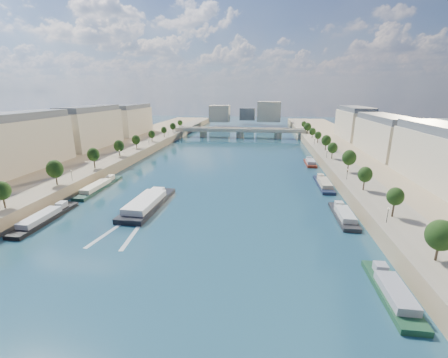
# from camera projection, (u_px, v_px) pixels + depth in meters

# --- Properties ---
(ground) EXTENTS (700.00, 700.00, 0.00)m
(ground) POSITION_uv_depth(u_px,v_px,m) (219.00, 177.00, 138.47)
(ground) COLOR #0D303B
(ground) RESTS_ON ground
(quay_left) EXTENTS (44.00, 520.00, 5.00)m
(quay_left) POSITION_uv_depth(u_px,v_px,m) (74.00, 167.00, 146.76)
(quay_left) COLOR #9E8460
(quay_left) RESTS_ON ground
(quay_right) EXTENTS (44.00, 520.00, 5.00)m
(quay_right) POSITION_uv_depth(u_px,v_px,m) (384.00, 177.00, 128.76)
(quay_right) COLOR #9E8460
(quay_right) RESTS_ON ground
(pave_left) EXTENTS (14.00, 520.00, 0.10)m
(pave_left) POSITION_uv_depth(u_px,v_px,m) (102.00, 163.00, 144.17)
(pave_left) COLOR gray
(pave_left) RESTS_ON quay_left
(pave_right) EXTENTS (14.00, 520.00, 0.10)m
(pave_right) POSITION_uv_depth(u_px,v_px,m) (348.00, 170.00, 129.92)
(pave_right) COLOR gray
(pave_right) RESTS_ON quay_right
(trees_left) EXTENTS (4.80, 268.80, 8.26)m
(trees_left) POSITION_uv_depth(u_px,v_px,m) (107.00, 151.00, 144.29)
(trees_left) COLOR #382B1E
(trees_left) RESTS_ON ground
(trees_right) EXTENTS (4.80, 268.80, 8.26)m
(trees_right) POSITION_uv_depth(u_px,v_px,m) (339.00, 153.00, 138.16)
(trees_right) COLOR #382B1E
(trees_right) RESTS_ON ground
(lamps_left) EXTENTS (0.36, 200.36, 4.28)m
(lamps_left) POSITION_uv_depth(u_px,v_px,m) (99.00, 162.00, 133.32)
(lamps_left) COLOR black
(lamps_left) RESTS_ON ground
(lamps_right) EXTENTS (0.36, 200.36, 4.28)m
(lamps_right) POSITION_uv_depth(u_px,v_px,m) (336.00, 161.00, 134.47)
(lamps_right) COLOR black
(lamps_right) RESTS_ON ground
(buildings_left) EXTENTS (16.00, 226.00, 23.20)m
(buildings_left) POSITION_uv_depth(u_px,v_px,m) (61.00, 134.00, 155.88)
(buildings_left) COLOR beige
(buildings_left) RESTS_ON ground
(buildings_right) EXTENTS (16.00, 226.00, 23.20)m
(buildings_right) POSITION_uv_depth(u_px,v_px,m) (409.00, 141.00, 134.63)
(buildings_right) COLOR beige
(buildings_right) RESTS_ON ground
(skyline) EXTENTS (79.00, 42.00, 22.00)m
(skyline) POSITION_uv_depth(u_px,v_px,m) (250.00, 113.00, 342.78)
(skyline) COLOR beige
(skyline) RESTS_ON ground
(bridge) EXTENTS (112.00, 12.00, 8.15)m
(bridge) POSITION_uv_depth(u_px,v_px,m) (240.00, 132.00, 255.12)
(bridge) COLOR #C1B79E
(bridge) RESTS_ON ground
(tour_barge) EXTENTS (10.02, 31.69, 4.26)m
(tour_barge) POSITION_uv_depth(u_px,v_px,m) (148.00, 203.00, 102.23)
(tour_barge) COLOR black
(tour_barge) RESTS_ON ground
(wake) EXTENTS (10.76, 26.00, 0.04)m
(wake) POSITION_uv_depth(u_px,v_px,m) (127.00, 228.00, 86.87)
(wake) COLOR silver
(wake) RESTS_ON ground
(moored_barges_left) EXTENTS (5.00, 126.12, 3.60)m
(moored_barges_left) POSITION_uv_depth(u_px,v_px,m) (6.00, 240.00, 77.68)
(moored_barges_left) COLOR #1B243C
(moored_barges_left) RESTS_ON ground
(moored_barges_right) EXTENTS (5.00, 163.23, 3.60)m
(moored_barges_right) POSITION_uv_depth(u_px,v_px,m) (347.00, 222.00, 88.81)
(moored_barges_right) COLOR black
(moored_barges_right) RESTS_ON ground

